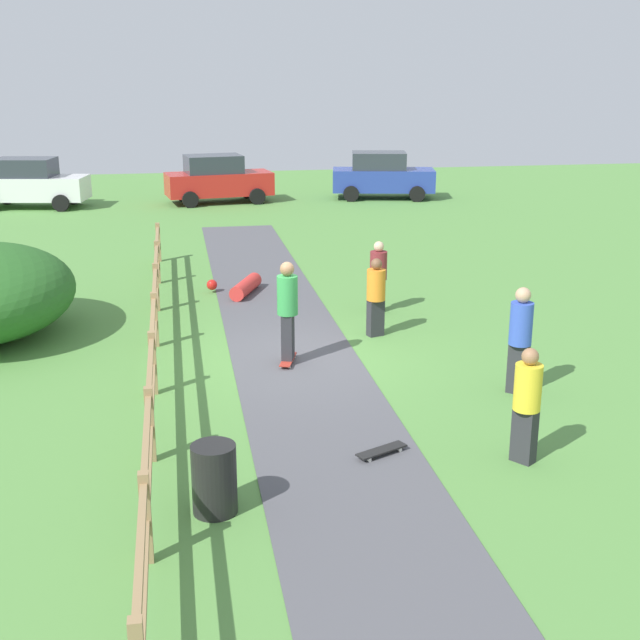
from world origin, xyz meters
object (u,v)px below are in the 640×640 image
Objects in this scene: trash_bin at (214,479)px; skateboard_loose at (382,450)px; parked_car_blue at (382,175)px; skater_riding at (288,307)px; bystander_orange at (376,294)px; bystander_maroon at (378,274)px; bystander_blue at (520,335)px; bystander_yellow at (527,400)px; parked_car_red at (218,179)px; parked_car_white at (30,183)px; skater_fallen at (243,287)px.

trash_bin is 1.11× the size of skateboard_loose.
parked_car_blue reaches higher than trash_bin.
bystander_orange is at bearing 35.20° from skater_riding.
bystander_maroon is 5.32m from bystander_blue.
bystander_blue is at bearing 69.33° from bystander_yellow.
parked_car_red reaches higher than bystander_yellow.
parked_car_white is (-10.11, 24.29, 0.04)m from bystander_yellow.
skater_riding reaches higher than parked_car_white.
parked_car_white is at bearing 115.71° from skater_fallen.
bystander_blue is 22.12m from parked_car_red.
trash_bin is 0.55× the size of bystander_maroon.
skater_riding is at bearing 100.86° from skateboard_loose.
skateboard_loose is 0.44× the size of bystander_blue.
trash_bin reaches higher than skater_fallen.
parked_car_white is (-8.20, 23.79, 0.87)m from skateboard_loose.
parked_car_red is (-3.78, 21.80, -0.07)m from bystander_blue.
bystander_yellow is at bearing -110.67° from bystander_blue.
bystander_orange is 3.87m from bystander_blue.
skater_riding is 0.43× the size of parked_car_blue.
skateboard_loose is at bearing -70.99° from parked_car_white.
skateboard_loose is 0.18× the size of parked_car_blue.
bystander_yellow is at bearing -72.33° from skater_fallen.
bystander_maroon is 17.15m from parked_car_blue.
trash_bin is 26.31m from parked_car_blue.
skateboard_loose is at bearing -103.93° from parked_car_blue.
bystander_maroon is at bearing -104.23° from parked_car_blue.
skater_riding reaches higher than bystander_maroon.
bystander_orange reaches higher than skateboard_loose.
skater_riding is at bearing 120.51° from bystander_yellow.
bystander_yellow is at bearing -99.32° from parked_car_blue.
parked_car_white is (-9.42, 18.30, 0.07)m from bystander_orange.
trash_bin is at bearing -108.43° from parked_car_blue.
skater_fallen is at bearing 122.84° from bystander_orange.
trash_bin is 10.46m from skater_fallen.
bystander_orange is (-0.46, -1.68, 0.00)m from bystander_maroon.
parked_car_blue is at bearing 80.68° from bystander_yellow.
skater_riding is 2.39× the size of skateboard_loose.
parked_car_white reaches higher than bystander_maroon.
bystander_yellow reaches higher than skater_fallen.
parked_car_white reaches higher than bystander_orange.
parked_car_blue is at bearing 64.10° from skater_fallen.
parked_car_red is (-2.16, 18.28, 0.07)m from bystander_orange.
bystander_maroon is (2.46, 3.09, -0.22)m from skater_riding.
parked_car_red reaches higher than bystander_orange.
parked_car_red and parked_car_blue have the same top height.
bystander_orange is at bearing -62.76° from parked_car_white.
bystander_yellow is at bearing -83.31° from parked_car_red.
parked_car_red is at bearing 99.84° from bystander_blue.
bystander_blue is at bearing -80.16° from parked_car_red.
parked_car_blue reaches higher than bystander_yellow.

